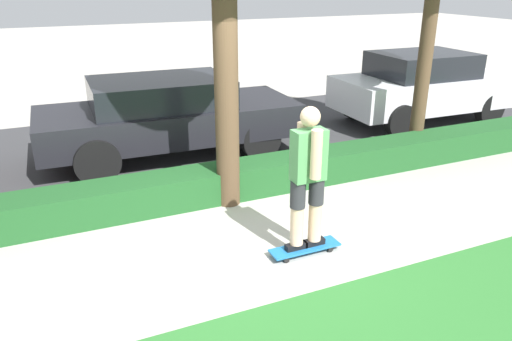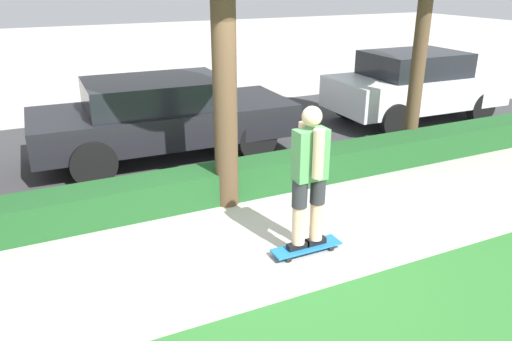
% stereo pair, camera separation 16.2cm
% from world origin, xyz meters
% --- Properties ---
extents(ground_plane, '(60.00, 60.00, 0.00)m').
position_xyz_m(ground_plane, '(0.00, 0.00, 0.00)').
color(ground_plane, '#ADA89E').
extents(street_asphalt, '(18.51, 5.00, 0.01)m').
position_xyz_m(street_asphalt, '(0.00, 4.20, 0.00)').
color(street_asphalt, '#38383A').
rests_on(street_asphalt, ground_plane).
extents(hedge_row, '(18.51, 0.60, 0.46)m').
position_xyz_m(hedge_row, '(0.00, 1.60, 0.23)').
color(hedge_row, '#1E5123').
rests_on(hedge_row, ground_plane).
extents(skateboard, '(0.85, 0.24, 0.09)m').
position_xyz_m(skateboard, '(0.38, -0.29, 0.07)').
color(skateboard, '#1E6BAD').
rests_on(skateboard, ground_plane).
extents(skater_person, '(0.50, 0.43, 1.67)m').
position_xyz_m(skater_person, '(0.38, -0.29, 0.98)').
color(skater_person, black).
rests_on(skater_person, skateboard).
extents(parked_car_middle, '(4.51, 1.94, 1.39)m').
position_xyz_m(parked_car_middle, '(-0.17, 3.69, 0.75)').
color(parked_car_middle, black).
rests_on(parked_car_middle, ground_plane).
extents(parked_car_rear, '(3.90, 1.82, 1.51)m').
position_xyz_m(parked_car_rear, '(5.45, 3.62, 0.79)').
color(parked_car_rear, silver).
rests_on(parked_car_rear, ground_plane).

